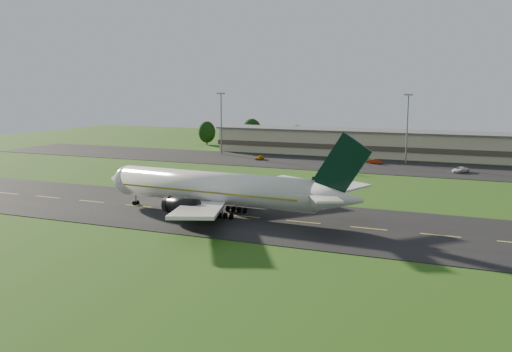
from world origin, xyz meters
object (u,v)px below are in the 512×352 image
at_px(light_mast_centre, 407,120).
at_px(service_vehicle_c, 460,170).
at_px(light_mast_west, 221,116).
at_px(service_vehicle_a, 259,158).
at_px(airliner, 219,189).
at_px(service_vehicle_b, 375,161).
at_px(terminal, 418,145).

height_order(light_mast_centre, service_vehicle_c, light_mast_centre).
height_order(light_mast_west, service_vehicle_a, light_mast_west).
relative_size(airliner, light_mast_west, 2.52).
height_order(airliner, light_mast_west, light_mast_west).
bearing_deg(light_mast_west, service_vehicle_b, -4.12).
xyz_separation_m(terminal, light_mast_centre, (-1.40, -16.18, 8.75)).
height_order(service_vehicle_b, service_vehicle_c, service_vehicle_c).
height_order(airliner, service_vehicle_b, airliner).
distance_m(service_vehicle_a, service_vehicle_c, 58.82).
bearing_deg(light_mast_centre, service_vehicle_c, -36.46).
height_order(light_mast_west, service_vehicle_b, light_mast_west).
xyz_separation_m(airliner, light_mast_centre, (20.83, 80.05, 8.08)).
bearing_deg(airliner, light_mast_centre, 78.46).
height_order(service_vehicle_a, service_vehicle_c, service_vehicle_c).
xyz_separation_m(airliner, service_vehicle_b, (12.74, 76.31, -3.87)).
relative_size(service_vehicle_b, service_vehicle_c, 0.81).
bearing_deg(terminal, light_mast_centre, -94.95).
distance_m(terminal, service_vehicle_c, 31.51).
bearing_deg(service_vehicle_c, terminal, 148.69).
bearing_deg(service_vehicle_c, service_vehicle_a, -152.11).
xyz_separation_m(light_mast_west, service_vehicle_b, (51.91, -3.74, -11.95)).
bearing_deg(terminal, airliner, -103.01).
bearing_deg(airliner, light_mast_west, 119.12).
bearing_deg(light_mast_centre, service_vehicle_a, -169.30).
relative_size(service_vehicle_a, service_vehicle_b, 0.89).
bearing_deg(service_vehicle_a, service_vehicle_c, 9.44).
xyz_separation_m(terminal, service_vehicle_a, (-44.32, -24.29, -3.26)).
bearing_deg(light_mast_centre, airliner, -104.59).
relative_size(light_mast_west, service_vehicle_b, 4.85).
relative_size(terminal, service_vehicle_a, 38.94).
xyz_separation_m(airliner, light_mast_west, (-39.17, 80.05, 8.08)).
bearing_deg(service_vehicle_a, airliner, -60.03).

